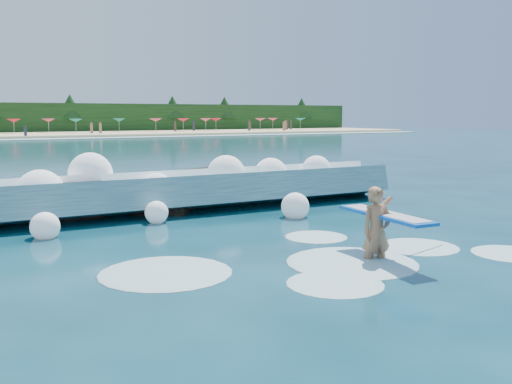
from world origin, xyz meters
The scene contains 7 objects.
ground centered at (0.00, 0.00, 0.00)m, with size 200.00×200.00×0.00m, color #062D37.
breaking_wave centered at (-0.08, 7.26, 0.57)m, with size 18.79×2.89×1.62m.
rock_cluster centered at (0.43, 7.77, 0.45)m, with size 8.17×3.38×1.40m.
surfer_with_board centered at (2.72, -1.18, 0.72)m, with size 1.07×3.05×1.94m.
wave_spray centered at (-0.53, 7.07, 0.98)m, with size 14.64×4.98×2.04m.
surf_foam centered at (1.47, -0.68, 0.00)m, with size 9.58×5.31×0.14m.
beachgoers centered at (12.27, 74.44, 1.09)m, with size 106.36×13.63×1.93m.
Camera 1 is at (-5.49, -10.33, 3.13)m, focal length 40.00 mm.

